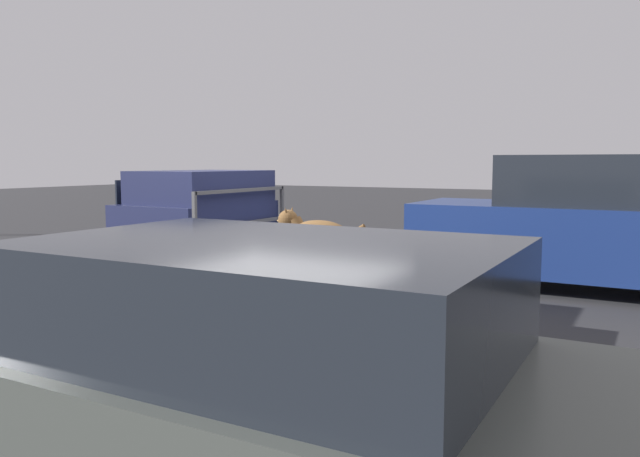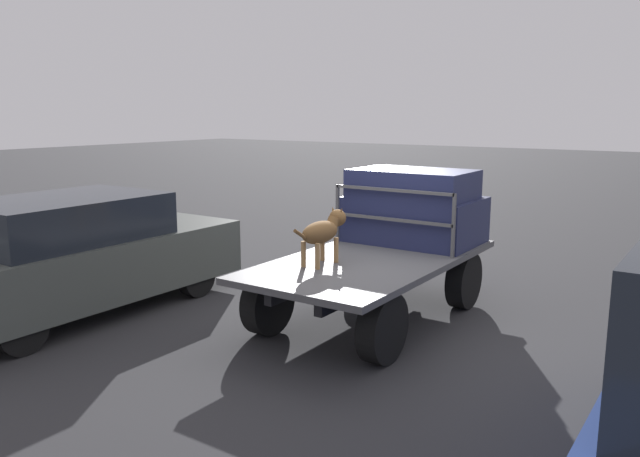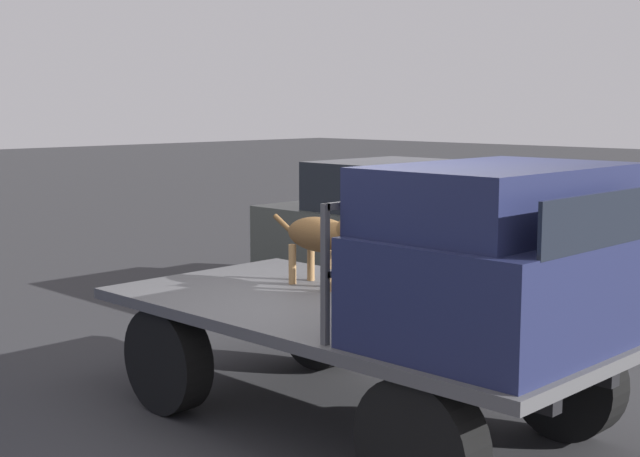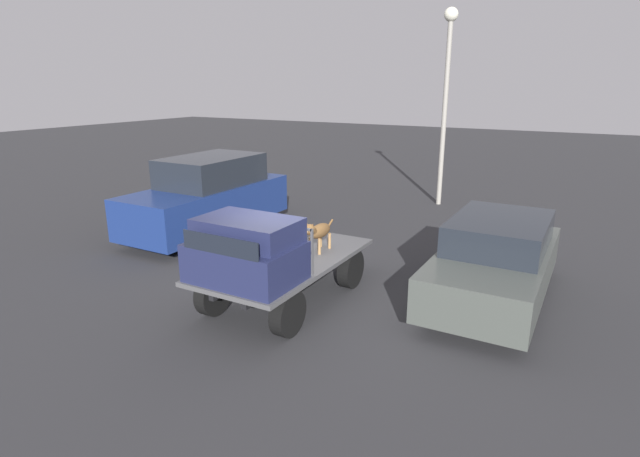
% 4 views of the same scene
% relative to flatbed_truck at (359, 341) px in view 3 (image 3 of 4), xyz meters
% --- Properties ---
extents(ground_plane, '(80.00, 80.00, 0.00)m').
position_rel_flatbed_truck_xyz_m(ground_plane, '(0.00, 0.00, -0.60)').
color(ground_plane, '#2D2D30').
extents(flatbed_truck, '(3.78, 1.91, 0.84)m').
position_rel_flatbed_truck_xyz_m(flatbed_truck, '(0.00, 0.00, 0.00)').
color(flatbed_truck, black).
rests_on(flatbed_truck, ground).
extents(truck_cab, '(1.25, 1.79, 1.04)m').
position_rel_flatbed_truck_xyz_m(truck_cab, '(1.19, 0.00, 0.73)').
color(truck_cab, '#1E2347').
rests_on(truck_cab, flatbed_truck).
extents(truck_headboard, '(0.04, 1.79, 0.83)m').
position_rel_flatbed_truck_xyz_m(truck_headboard, '(0.52, 0.00, 0.79)').
color(truck_headboard, '#4C4C4F').
rests_on(truck_headboard, flatbed_truck).
extents(dog, '(1.07, 0.27, 0.67)m').
position_rel_flatbed_truck_xyz_m(dog, '(-0.63, 0.33, 0.65)').
color(dog, '#9E7547').
rests_on(dog, flatbed_truck).
extents(parked_sedan, '(4.37, 1.85, 1.59)m').
position_rel_flatbed_truck_xyz_m(parked_sedan, '(-1.95, 3.44, 0.20)').
color(parked_sedan, black).
rests_on(parked_sedan, ground).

